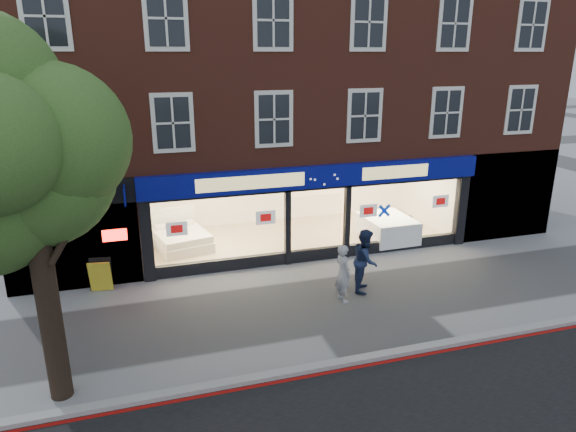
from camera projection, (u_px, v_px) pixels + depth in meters
name	position (u px, v px, depth m)	size (l,w,h in m)	color
ground	(354.00, 299.00, 14.65)	(120.00, 120.00, 0.00)	gray
kerb_line	(409.00, 358.00, 11.83)	(60.00, 0.10, 0.01)	#8C0A07
kerb_stone	(404.00, 351.00, 11.99)	(60.00, 0.25, 0.12)	gray
showroom_floor	(297.00, 237.00, 19.42)	(11.00, 4.50, 0.10)	tan
building	(284.00, 54.00, 18.93)	(19.00, 8.26, 10.30)	maroon
street_tree	(21.00, 159.00, 9.03)	(4.00, 3.20, 6.60)	black
display_bed	(180.00, 238.00, 18.19)	(2.20, 2.48, 1.21)	beige
bedside_table	(176.00, 230.00, 19.22)	(0.45, 0.45, 0.55)	brown
mattress_stack	(387.00, 228.00, 19.00)	(1.71, 2.14, 0.83)	white
sofa	(386.00, 220.00, 20.30)	(2.05, 0.80, 0.60)	black
a_board	(101.00, 275.00, 15.04)	(0.64, 0.41, 0.98)	gold
pedestrian_grey	(343.00, 273.00, 14.33)	(0.61, 0.40, 1.68)	#94959B
pedestrian_blue	(365.00, 260.00, 14.96)	(0.92, 0.71, 1.88)	#172242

